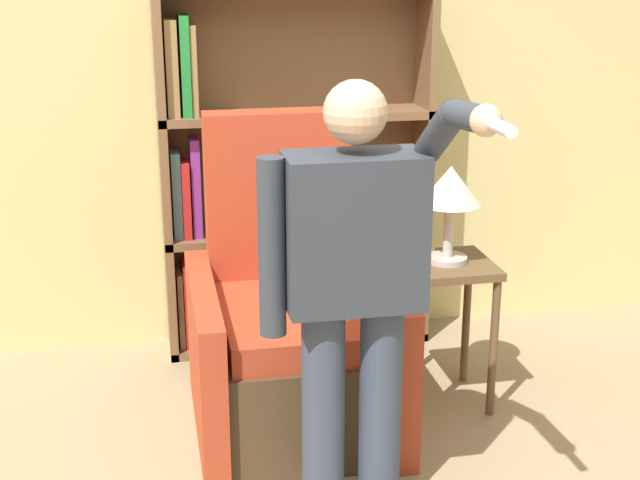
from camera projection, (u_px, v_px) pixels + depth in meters
name	position (u px, v px, depth m)	size (l,w,h in m)	color
wall_back	(246.00, 70.00, 4.39)	(8.00, 0.06, 2.80)	#DBCC84
bookcase	(277.00, 173.00, 4.42)	(1.34, 0.28, 1.79)	brown
armchair	(290.00, 336.00, 3.80)	(0.83, 0.95, 1.30)	#4C3823
person_standing	(354.00, 281.00, 2.96)	(0.61, 0.78, 1.57)	#384256
side_table	(446.00, 292.00, 3.91)	(0.39, 0.39, 0.67)	brown
table_lamp	(450.00, 191.00, 3.77)	(0.26, 0.26, 0.43)	#B7B2A8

